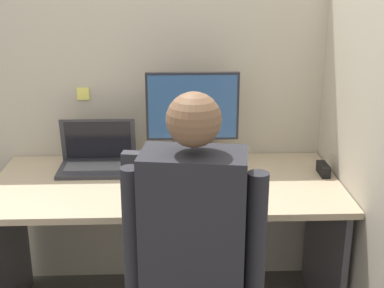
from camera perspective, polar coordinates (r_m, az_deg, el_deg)
cubicle_panel_back at (r=2.91m, az=-2.72°, el=0.74°), size 2.16×0.05×1.68m
cubicle_panel_right at (r=2.59m, az=16.43°, el=-2.32°), size 0.04×1.42×1.68m
desk at (r=2.63m, az=-2.70°, el=-7.48°), size 1.66×0.76×0.75m
paper_box at (r=2.73m, az=0.05°, el=-1.65°), size 0.34×0.26×0.08m
monitor at (r=2.66m, az=0.05°, el=3.40°), size 0.46×0.22×0.41m
laptop at (r=2.73m, az=-10.05°, el=-1.70°), size 0.38×0.23×0.25m
mouse at (r=2.43m, az=-5.13°, el=-4.93°), size 0.08×0.05×0.03m
stapler at (r=2.71m, az=13.83°, el=-2.63°), size 0.04×0.12×0.05m
carrot_toy at (r=2.39m, az=-3.80°, el=-5.20°), size 0.04×0.12×0.04m
person at (r=1.80m, az=0.53°, el=-13.43°), size 0.48×0.49×1.36m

